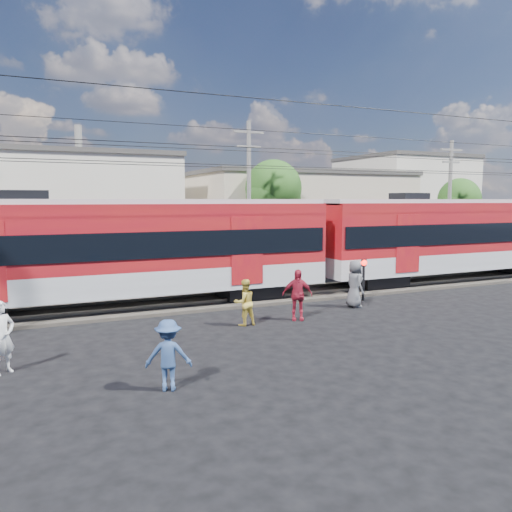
{
  "coord_description": "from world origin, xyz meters",
  "views": [
    {
      "loc": [
        -5.19,
        -11.03,
        4.15
      ],
      "look_at": [
        1.97,
        5.0,
        2.17
      ],
      "focal_mm": 35.0,
      "sensor_mm": 36.0,
      "label": 1
    }
  ],
  "objects_px": {
    "pedestrian_a": "(2,337)",
    "pedestrian_c": "(168,355)",
    "crossing_signal": "(364,272)",
    "commuter_train": "(127,246)",
    "car_silver": "(504,252)"
  },
  "relations": [
    {
      "from": "pedestrian_a",
      "to": "pedestrian_c",
      "type": "height_order",
      "value": "pedestrian_a"
    },
    {
      "from": "pedestrian_a",
      "to": "pedestrian_c",
      "type": "distance_m",
      "value": 4.28
    },
    {
      "from": "pedestrian_a",
      "to": "crossing_signal",
      "type": "xyz_separation_m",
      "value": [
        13.14,
        3.67,
        0.32
      ]
    },
    {
      "from": "commuter_train",
      "to": "crossing_signal",
      "type": "xyz_separation_m",
      "value": [
        9.14,
        -2.31,
        -1.2
      ]
    },
    {
      "from": "car_silver",
      "to": "crossing_signal",
      "type": "height_order",
      "value": "crossing_signal"
    },
    {
      "from": "commuter_train",
      "to": "pedestrian_c",
      "type": "bearing_deg",
      "value": -94.2
    },
    {
      "from": "pedestrian_c",
      "to": "pedestrian_a",
      "type": "bearing_deg",
      "value": -18.49
    },
    {
      "from": "pedestrian_a",
      "to": "car_silver",
      "type": "xyz_separation_m",
      "value": [
        29.66,
        10.6,
        -0.25
      ]
    },
    {
      "from": "commuter_train",
      "to": "pedestrian_a",
      "type": "height_order",
      "value": "commuter_train"
    },
    {
      "from": "commuter_train",
      "to": "pedestrian_c",
      "type": "relative_size",
      "value": 32.01
    },
    {
      "from": "commuter_train",
      "to": "pedestrian_c",
      "type": "distance_m",
      "value": 8.79
    },
    {
      "from": "pedestrian_c",
      "to": "car_silver",
      "type": "height_order",
      "value": "pedestrian_c"
    },
    {
      "from": "crossing_signal",
      "to": "pedestrian_c",
      "type": "bearing_deg",
      "value": -147.13
    },
    {
      "from": "commuter_train",
      "to": "pedestrian_c",
      "type": "xyz_separation_m",
      "value": [
        -0.63,
        -8.62,
        -1.62
      ]
    },
    {
      "from": "pedestrian_a",
      "to": "car_silver",
      "type": "height_order",
      "value": "pedestrian_a"
    }
  ]
}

